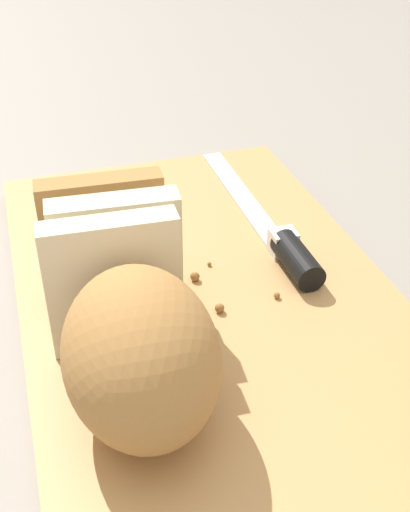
# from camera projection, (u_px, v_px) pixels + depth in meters

# --- Properties ---
(ground_plane) EXTENTS (3.00, 3.00, 0.00)m
(ground_plane) POSITION_uv_depth(u_px,v_px,m) (205.00, 305.00, 0.54)
(ground_plane) COLOR gray
(cutting_board) EXTENTS (0.48, 0.31, 0.02)m
(cutting_board) POSITION_uv_depth(u_px,v_px,m) (205.00, 295.00, 0.53)
(cutting_board) COLOR tan
(cutting_board) RESTS_ON ground_plane
(bread_loaf) EXTENTS (0.22, 0.11, 0.10)m
(bread_loaf) POSITION_uv_depth(u_px,v_px,m) (130.00, 319.00, 0.42)
(bread_loaf) COLOR #A8753D
(bread_loaf) RESTS_ON cutting_board
(bread_knife) EXTENTS (0.27, 0.03, 0.02)m
(bread_knife) POSITION_uv_depth(u_px,v_px,m) (281.00, 242.00, 0.56)
(bread_knife) COLOR silver
(bread_knife) RESTS_ON cutting_board
(crumb_near_knife) EXTENTS (0.01, 0.01, 0.01)m
(crumb_near_knife) POSITION_uv_depth(u_px,v_px,m) (277.00, 295.00, 0.51)
(crumb_near_knife) COLOR #996633
(crumb_near_knife) RESTS_ON cutting_board
(crumb_near_loaf) EXTENTS (0.01, 0.01, 0.01)m
(crumb_near_loaf) POSITION_uv_depth(u_px,v_px,m) (195.00, 276.00, 0.53)
(crumb_near_loaf) COLOR #996633
(crumb_near_loaf) RESTS_ON cutting_board
(crumb_stray_left) EXTENTS (0.01, 0.01, 0.01)m
(crumb_stray_left) POSITION_uv_depth(u_px,v_px,m) (220.00, 308.00, 0.50)
(crumb_stray_left) COLOR #996633
(crumb_stray_left) RESTS_ON cutting_board
(crumb_stray_right) EXTENTS (0.00, 0.00, 0.00)m
(crumb_stray_right) POSITION_uv_depth(u_px,v_px,m) (209.00, 264.00, 0.55)
(crumb_stray_right) COLOR #996633
(crumb_stray_right) RESTS_ON cutting_board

